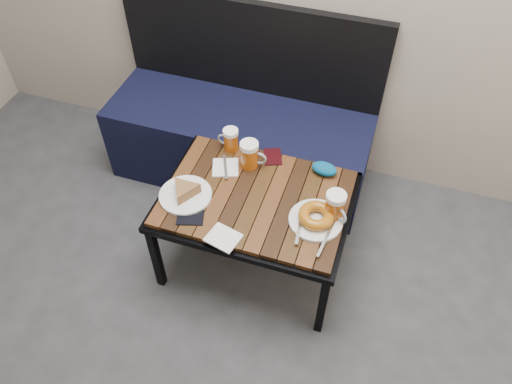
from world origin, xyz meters
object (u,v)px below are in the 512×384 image
(bench, at_px, (241,136))
(beer_mug_left, at_px, (230,139))
(cafe_table, at_px, (256,203))
(plate_bagel, at_px, (316,218))
(passport_burgundy, at_px, (273,157))
(plate_pie, at_px, (185,192))
(knit_pouch, at_px, (324,169))
(beer_mug_centre, at_px, (250,155))
(beer_mug_right, at_px, (335,206))
(passport_navy, at_px, (190,218))

(bench, xyz_separation_m, beer_mug_left, (0.06, -0.31, 0.26))
(cafe_table, relative_size, beer_mug_left, 7.28)
(plate_bagel, xyz_separation_m, passport_burgundy, (-0.28, 0.32, -0.02))
(cafe_table, bearing_deg, beer_mug_left, 129.68)
(bench, relative_size, plate_pie, 6.04)
(cafe_table, distance_m, beer_mug_left, 0.35)
(cafe_table, xyz_separation_m, passport_burgundy, (-0.00, 0.26, 0.05))
(plate_bagel, bearing_deg, cafe_table, 168.60)
(bench, xyz_separation_m, plate_bagel, (0.56, -0.62, 0.23))
(passport_burgundy, distance_m, knit_pouch, 0.25)
(knit_pouch, bearing_deg, cafe_table, -136.88)
(beer_mug_centre, distance_m, knit_pouch, 0.34)
(bench, height_order, beer_mug_centre, bench)
(beer_mug_left, bearing_deg, beer_mug_centre, 151.12)
(passport_burgundy, bearing_deg, knit_pouch, -26.95)
(bench, bearing_deg, plate_pie, -91.58)
(plate_pie, bearing_deg, plate_bagel, 4.00)
(plate_bagel, bearing_deg, beer_mug_centre, 147.86)
(beer_mug_right, xyz_separation_m, passport_burgundy, (-0.35, 0.27, -0.07))
(beer_mug_left, height_order, passport_navy, beer_mug_left)
(cafe_table, distance_m, beer_mug_centre, 0.22)
(passport_burgundy, bearing_deg, passport_navy, -137.08)
(bench, distance_m, beer_mug_left, 0.41)
(beer_mug_centre, relative_size, plate_pie, 0.58)
(bench, height_order, beer_mug_left, bench)
(passport_burgundy, bearing_deg, plate_pie, -150.56)
(plate_bagel, bearing_deg, beer_mug_left, 147.76)
(bench, bearing_deg, passport_burgundy, -48.30)
(beer_mug_right, bearing_deg, bench, -179.74)
(beer_mug_centre, relative_size, passport_navy, 1.20)
(cafe_table, xyz_separation_m, beer_mug_right, (0.35, -0.01, 0.11))
(cafe_table, xyz_separation_m, plate_pie, (-0.29, -0.10, 0.07))
(beer_mug_right, xyz_separation_m, passport_navy, (-0.57, -0.20, -0.07))
(beer_mug_right, bearing_deg, cafe_table, -138.31)
(beer_mug_centre, relative_size, knit_pouch, 1.15)
(beer_mug_centre, distance_m, passport_burgundy, 0.14)
(knit_pouch, bearing_deg, beer_mug_right, -68.17)
(plate_pie, xyz_separation_m, passport_burgundy, (0.29, 0.36, -0.02))
(cafe_table, height_order, beer_mug_left, beer_mug_left)
(cafe_table, distance_m, beer_mug_right, 0.36)
(beer_mug_centre, height_order, passport_burgundy, beer_mug_centre)
(plate_bagel, bearing_deg, passport_navy, -163.89)
(bench, xyz_separation_m, knit_pouch, (0.53, -0.33, 0.23))
(beer_mug_right, distance_m, knit_pouch, 0.26)
(cafe_table, height_order, passport_navy, passport_navy)
(plate_pie, xyz_separation_m, knit_pouch, (0.54, 0.33, -0.00))
(beer_mug_right, relative_size, plate_pie, 0.59)
(beer_mug_left, distance_m, knit_pouch, 0.46)
(bench, xyz_separation_m, passport_navy, (0.05, -0.77, 0.20))
(bench, bearing_deg, beer_mug_left, -78.34)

